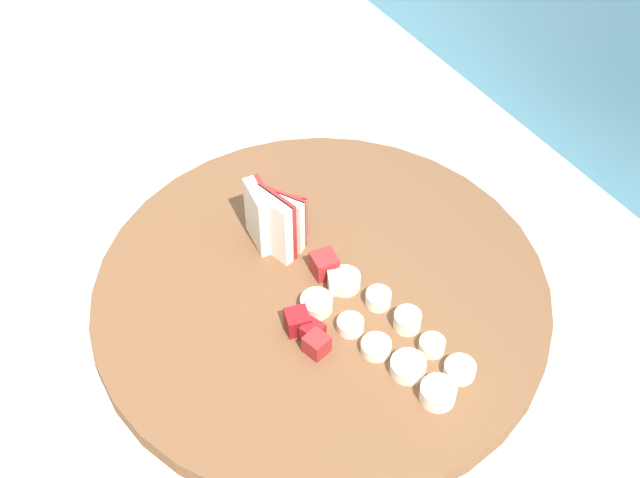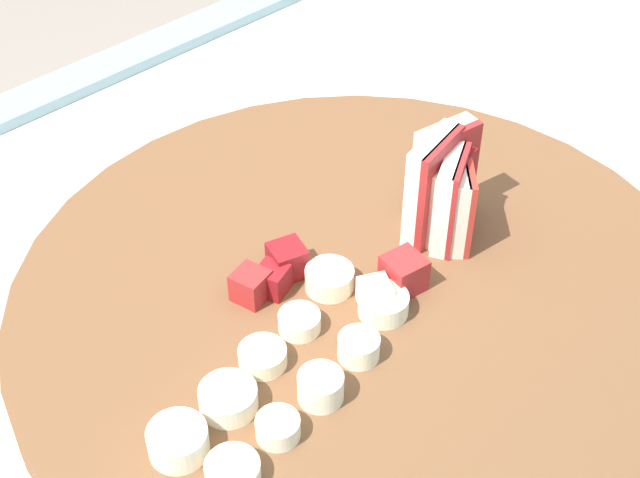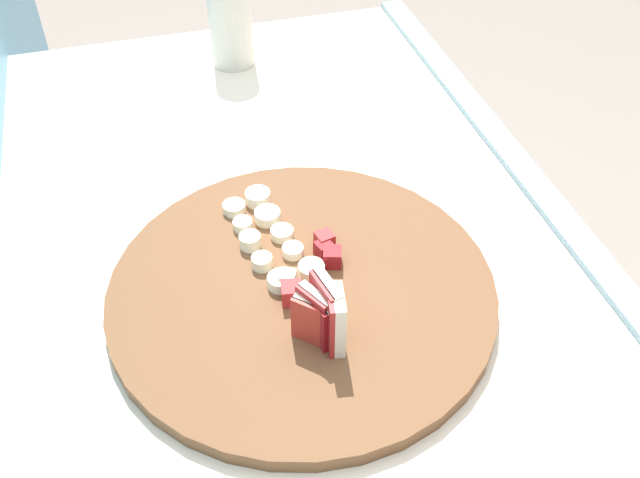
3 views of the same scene
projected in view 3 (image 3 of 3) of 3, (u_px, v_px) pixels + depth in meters
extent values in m
cube|color=#7A9EAD|center=(590.00, 266.00, 0.81)|extent=(1.32, 0.04, 0.04)
cylinder|color=brown|center=(302.00, 292.00, 0.76)|extent=(0.41, 0.41, 0.02)
cube|color=#A32323|center=(330.00, 321.00, 0.68)|extent=(0.04, 0.01, 0.07)
cube|color=beige|center=(337.00, 320.00, 0.68)|extent=(0.04, 0.02, 0.07)
cube|color=maroon|center=(316.00, 320.00, 0.69)|extent=(0.04, 0.01, 0.05)
cube|color=#EFE5CC|center=(323.00, 318.00, 0.69)|extent=(0.04, 0.02, 0.05)
cube|color=#A32323|center=(322.00, 309.00, 0.69)|extent=(0.04, 0.01, 0.07)
cube|color=white|center=(328.00, 307.00, 0.69)|extent=(0.05, 0.02, 0.07)
cube|color=#A32323|center=(311.00, 317.00, 0.69)|extent=(0.04, 0.02, 0.06)
cube|color=white|center=(315.00, 314.00, 0.69)|extent=(0.04, 0.03, 0.06)
cube|color=#B22D23|center=(310.00, 324.00, 0.68)|extent=(0.03, 0.03, 0.05)
cube|color=beige|center=(314.00, 320.00, 0.69)|extent=(0.04, 0.04, 0.05)
cube|color=maroon|center=(324.00, 249.00, 0.78)|extent=(0.02, 0.02, 0.02)
cube|color=#A32323|center=(292.00, 293.00, 0.73)|extent=(0.02, 0.02, 0.02)
cube|color=#EFE5CC|center=(288.00, 279.00, 0.75)|extent=(0.02, 0.02, 0.02)
cube|color=#A32323|center=(324.00, 240.00, 0.79)|extent=(0.02, 0.02, 0.02)
cube|color=maroon|center=(332.00, 257.00, 0.77)|extent=(0.02, 0.02, 0.02)
cylinder|color=#F4EAC6|center=(308.00, 270.00, 0.76)|extent=(0.03, 0.03, 0.01)
cylinder|color=white|center=(293.00, 251.00, 0.79)|extent=(0.02, 0.02, 0.01)
cylinder|color=#F4EAC6|center=(282.00, 233.00, 0.81)|extent=(0.03, 0.03, 0.01)
cylinder|color=white|center=(267.00, 216.00, 0.83)|extent=(0.03, 0.03, 0.01)
cylinder|color=white|center=(258.00, 197.00, 0.85)|extent=(0.03, 0.03, 0.02)
cylinder|color=#F4EAC6|center=(281.00, 281.00, 0.75)|extent=(0.03, 0.03, 0.01)
cylinder|color=#F4EAC6|center=(262.00, 262.00, 0.77)|extent=(0.02, 0.02, 0.01)
cylinder|color=#F4EAC6|center=(250.00, 241.00, 0.79)|extent=(0.02, 0.02, 0.02)
cylinder|color=#F4EAC6|center=(243.00, 225.00, 0.82)|extent=(0.02, 0.02, 0.01)
cylinder|color=#F4EAC6|center=(234.00, 208.00, 0.84)|extent=(0.03, 0.03, 0.01)
cylinder|color=beige|center=(231.00, 26.00, 1.08)|extent=(0.06, 0.06, 0.12)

